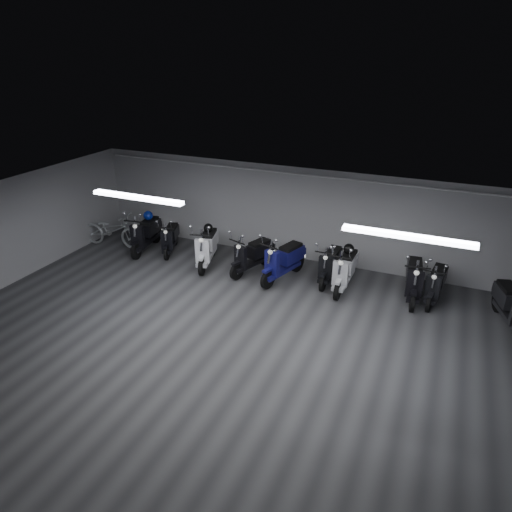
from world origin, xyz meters
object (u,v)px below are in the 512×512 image
at_px(scooter_2, 207,242).
at_px(bicycle, 111,227).
at_px(scooter_8, 437,278).
at_px(scooter_6, 345,264).
at_px(scooter_0, 145,228).
at_px(scooter_5, 330,259).
at_px(scooter_3, 252,250).
at_px(helmet_1, 349,249).
at_px(scooter_4, 283,255).
at_px(scooter_1, 170,233).
at_px(scooter_7, 415,273).
at_px(helmet_0, 208,228).
at_px(helmet_2, 148,215).

relative_size(scooter_2, bicycle, 0.97).
bearing_deg(scooter_8, scooter_6, -166.77).
xyz_separation_m(scooter_0, scooter_8, (8.57, 0.23, -0.09)).
bearing_deg(scooter_0, scooter_5, -6.07).
relative_size(scooter_3, scooter_6, 0.96).
bearing_deg(helmet_1, scooter_4, -165.76).
xyz_separation_m(scooter_1, scooter_7, (7.27, -0.04, 0.10)).
height_order(scooter_5, bicycle, scooter_5).
height_order(helmet_0, helmet_2, helmet_2).
bearing_deg(scooter_6, scooter_8, 6.92).
bearing_deg(scooter_3, helmet_1, 26.40).
relative_size(scooter_2, scooter_3, 1.07).
xyz_separation_m(scooter_1, scooter_8, (7.79, 0.04, 0.02)).
bearing_deg(scooter_1, scooter_5, -19.55).
distance_m(scooter_0, helmet_0, 2.22).
distance_m(scooter_0, scooter_2, 2.28).
bearing_deg(bicycle, scooter_3, -95.44).
bearing_deg(scooter_4, scooter_7, 21.99).
bearing_deg(scooter_1, bicycle, 168.88).
bearing_deg(helmet_0, scooter_3, -6.79).
xyz_separation_m(scooter_1, bicycle, (-1.98, -0.32, 0.03)).
distance_m(scooter_2, scooter_7, 5.78).
xyz_separation_m(scooter_6, helmet_1, (0.00, 0.27, 0.32)).
bearing_deg(bicycle, scooter_6, -95.14).
relative_size(scooter_7, bicycle, 0.95).
xyz_separation_m(scooter_0, helmet_1, (6.32, 0.25, 0.30)).
distance_m(scooter_2, scooter_6, 4.05).
distance_m(scooter_2, scooter_8, 6.31).
bearing_deg(scooter_5, helmet_0, -176.75).
xyz_separation_m(scooter_5, scooter_8, (2.72, -0.01, -0.02)).
height_order(scooter_3, helmet_0, scooter_3).
bearing_deg(scooter_0, helmet_2, 90.00).
distance_m(scooter_0, bicycle, 1.22).
bearing_deg(scooter_5, scooter_6, -28.24).
bearing_deg(scooter_6, bicycle, -178.49).
bearing_deg(scooter_8, scooter_0, -171.50).
bearing_deg(scooter_5, helmet_2, -179.42).
xyz_separation_m(scooter_2, helmet_0, (-0.07, 0.27, 0.31)).
distance_m(scooter_5, helmet_2, 5.90).
distance_m(scooter_8, bicycle, 9.78).
height_order(scooter_4, helmet_2, scooter_4).
height_order(scooter_8, helmet_0, scooter_8).
relative_size(scooter_3, bicycle, 0.91).
distance_m(scooter_0, scooter_1, 0.81).
height_order(scooter_0, helmet_1, scooter_0).
height_order(scooter_7, helmet_2, scooter_7).
bearing_deg(helmet_1, scooter_2, -173.95).
bearing_deg(scooter_7, helmet_0, 174.26).
distance_m(scooter_1, helmet_2, 0.93).
bearing_deg(scooter_4, scooter_6, 21.86).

